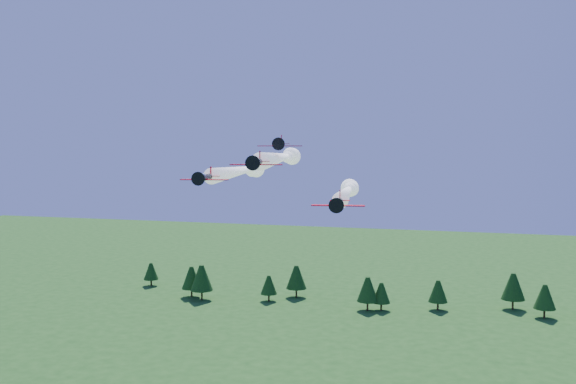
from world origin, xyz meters
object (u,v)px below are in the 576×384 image
(plane_left, at_px, (242,170))
(plane_slot, at_px, (280,144))
(plane_lead, at_px, (282,157))
(plane_right, at_px, (347,191))

(plane_left, bearing_deg, plane_slot, -61.83)
(plane_lead, height_order, plane_left, plane_lead)
(plane_left, height_order, plane_slot, plane_slot)
(plane_left, distance_m, plane_slot, 22.21)
(plane_lead, bearing_deg, plane_right, 3.32)
(plane_right, bearing_deg, plane_lead, -173.41)
(plane_left, distance_m, plane_right, 20.69)
(plane_lead, height_order, plane_slot, plane_slot)
(plane_right, xyz_separation_m, plane_slot, (-7.50, -18.10, 8.70))
(plane_right, bearing_deg, plane_slot, -120.18)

